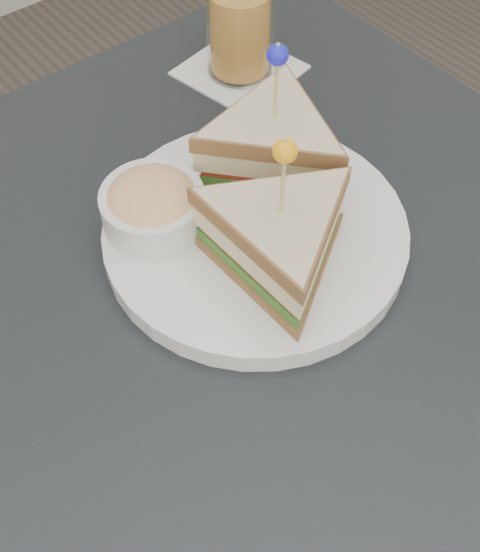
% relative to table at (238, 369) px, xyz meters
% --- Properties ---
extents(table, '(0.80, 0.80, 0.75)m').
position_rel_table_xyz_m(table, '(0.00, 0.00, 0.00)').
color(table, black).
rests_on(table, ground).
extents(plate_meal, '(0.31, 0.30, 0.16)m').
position_rel_table_xyz_m(plate_meal, '(0.08, 0.07, 0.12)').
color(plate_meal, white).
rests_on(plate_meal, table).
extents(drink_set, '(0.14, 0.14, 0.15)m').
position_rel_table_xyz_m(drink_set, '(0.22, 0.27, 0.14)').
color(drink_set, white).
rests_on(drink_set, table).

